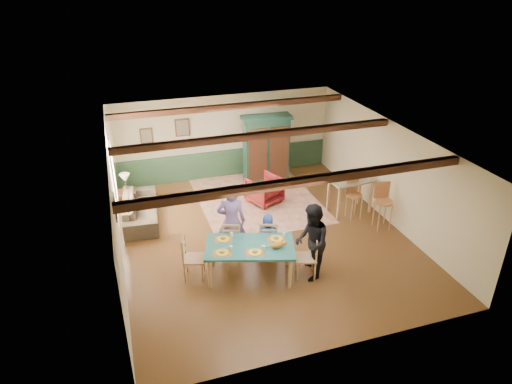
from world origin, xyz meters
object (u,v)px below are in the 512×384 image
object	(u,v)px
dining_chair_far_left	(232,238)
dining_chair_end_left	(194,258)
armoire	(266,149)
dining_chair_far_right	(268,238)
person_woman	(311,242)
person_child	(268,235)
bar_stool_right	(383,207)
dining_table	(250,261)
dining_chair_end_right	(306,257)
cat	(277,245)
sofa	(140,209)
bar_stool_left	(354,200)
armchair	(264,190)
table_lamp	(125,183)
end_table	(128,200)
person_man	(231,221)
counter_table	(350,195)

from	to	relation	value
dining_chair_far_left	dining_chair_end_left	size ratio (longest dim) A/B	1.00
dining_chair_end_left	armoire	size ratio (longest dim) A/B	0.47
dining_chair_far_right	person_woman	distance (m)	1.25
dining_chair_far_right	person_child	size ratio (longest dim) A/B	0.95
dining_chair_end_left	bar_stool_right	distance (m)	5.14
dining_table	bar_stool_right	distance (m)	4.05
dining_chair_end_right	cat	world-z (taller)	dining_chair_end_right
sofa	bar_stool_left	bearing A→B (deg)	-102.43
dining_chair_far_left	dining_chair_end_left	world-z (taller)	same
person_child	sofa	size ratio (longest dim) A/B	0.48
dining_chair_end_right	armoire	distance (m)	5.13
armchair	bar_stool_left	world-z (taller)	bar_stool_left
person_woman	cat	xyz separation A→B (m)	(-0.75, 0.12, 0.02)
table_lamp	person_woman	bearing A→B (deg)	-50.40
dining_chair_far_left	table_lamp	world-z (taller)	table_lamp
cat	armoire	world-z (taller)	armoire
dining_chair_end_right	cat	bearing A→B (deg)	-80.54
person_woman	sofa	bearing A→B (deg)	-121.08
end_table	bar_stool_left	distance (m)	6.33
person_man	cat	xyz separation A→B (m)	(0.69, -1.22, -0.02)
dining_chair_end_right	cat	size ratio (longest dim) A/B	2.64
table_lamp	bar_stool_left	bearing A→B (deg)	-22.14
cat	bar_stool_left	world-z (taller)	bar_stool_left
person_woman	table_lamp	world-z (taller)	person_woman
dining_chair_far_right	bar_stool_left	bearing A→B (deg)	-142.94
table_lamp	counter_table	distance (m)	6.26
dining_chair_far_right	cat	xyz separation A→B (m)	(-0.10, -0.89, 0.39)
dining_chair_end_left	bar_stool_left	xyz separation A→B (m)	(4.65, 1.30, 0.04)
dining_chair_far_right	counter_table	xyz separation A→B (m)	(2.90, 1.42, -0.01)
armchair	counter_table	size ratio (longest dim) A/B	0.73
dining_chair_end_right	bar_stool_right	xyz separation A→B (m)	(2.75, 1.32, 0.11)
sofa	table_lamp	size ratio (longest dim) A/B	4.30
sofa	table_lamp	distance (m)	0.91
dining_chair_far_right	person_woman	world-z (taller)	person_woman
dining_chair_end_left	dining_chair_far_left	bearing A→B (deg)	-46.17
dining_table	bar_stool_left	distance (m)	3.85
armoire	bar_stool_right	size ratio (longest dim) A/B	1.74
armchair	bar_stool_right	xyz separation A→B (m)	(2.48, -2.33, 0.22)
dining_table	counter_table	world-z (taller)	counter_table
armoire	table_lamp	xyz separation A→B (m)	(-4.36, -0.63, -0.25)
armoire	bar_stool_left	bearing A→B (deg)	-60.27
dining_table	armoire	xyz separation A→B (m)	(1.97, 4.67, 0.68)
person_woman	armoire	world-z (taller)	armoire
person_woman	sofa	distance (m)	5.06
cat	bar_stool_left	distance (m)	3.54
dining_chair_far_right	armoire	bearing A→B (deg)	-91.35
bar_stool_right	counter_table	bearing A→B (deg)	116.72
dining_chair_end_left	bar_stool_left	distance (m)	4.83
dining_table	cat	world-z (taller)	cat
dining_chair_far_right	dining_chair_end_left	bearing A→B (deg)	24.92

